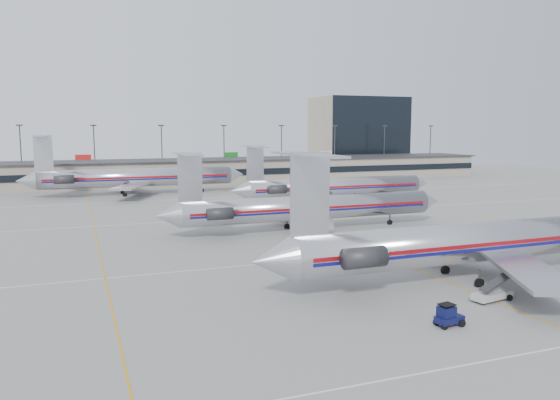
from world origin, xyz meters
name	(u,v)px	position (x,y,z in m)	size (l,w,h in m)	color
ground	(430,275)	(0.00, 0.00, 0.00)	(260.00, 260.00, 0.00)	gray
apron_markings	(378,253)	(0.00, 10.00, 0.01)	(160.00, 0.15, 0.02)	silver
terminal	(205,171)	(0.00, 97.97, 3.16)	(162.00, 17.00, 6.25)	gray
light_mast_row	(194,148)	(0.00, 112.00, 8.58)	(163.60, 0.40, 15.28)	#38383D
distant_building	(358,133)	(62.00, 128.00, 12.50)	(30.00, 20.00, 25.00)	tan
jet_foreground	(481,241)	(3.71, -2.54, 3.62)	(47.68, 28.08, 12.48)	#BCBCC1
jet_second_row	(305,208)	(-2.26, 25.91, 3.28)	(43.18, 25.43, 11.30)	#BCBCC1
jet_third_row	(332,187)	(13.42, 49.39, 3.30)	(41.56, 25.56, 11.36)	#BCBCC1
jet_back_row	(134,177)	(-20.41, 77.44, 3.80)	(47.87, 29.45, 13.09)	#BCBCC1
tug_left	(448,316)	(-7.37, -12.19, 0.78)	(2.22, 1.34, 1.70)	#0A0D39
belt_loader	(493,293)	(-0.02, -8.56, 0.63)	(4.55, 1.96, 2.34)	#ABABAB
ramp_worker_near	(537,287)	(4.25, -9.01, 0.87)	(0.63, 0.42, 1.74)	#9EC312
cone_left	(451,322)	(-7.08, -12.13, 0.28)	(0.41, 0.41, 0.56)	red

